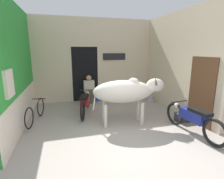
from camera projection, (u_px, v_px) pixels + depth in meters
The scene contains 12 objects.
ground_plane at pixel (129, 149), 4.12m from camera, with size 30.00×30.00×0.00m, color #9E9389.
wall_left_shopfront at pixel (15, 68), 5.08m from camera, with size 0.25×4.41×3.67m.
wall_back_with_doorway at pixel (91, 65), 8.11m from camera, with size 5.30×0.93×3.67m.
wall_right_with_door at pixel (178, 63), 6.46m from camera, with size 0.22×4.41×3.67m.
cow at pixel (127, 91), 5.35m from camera, with size 2.28×0.94×1.51m.
motorcycle_near at pixel (193, 118), 4.79m from camera, with size 0.58×2.10×0.81m.
motorcycle_far at pixel (85, 102), 6.40m from camera, with size 0.72×2.00×0.77m.
bicycle at pixel (35, 112), 5.68m from camera, with size 0.49×1.66×0.66m.
shopkeeper_seated at pixel (89, 88), 7.65m from camera, with size 0.45×0.34×1.22m.
plastic_stool at pixel (98, 96), 8.05m from camera, with size 0.35×0.35×0.45m.
crate at pixel (183, 117), 5.73m from camera, with size 0.44×0.32×0.28m.
bucket at pixel (150, 99), 7.94m from camera, with size 0.26×0.26×0.26m.
Camera 1 is at (-1.38, -3.47, 2.30)m, focal length 28.00 mm.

